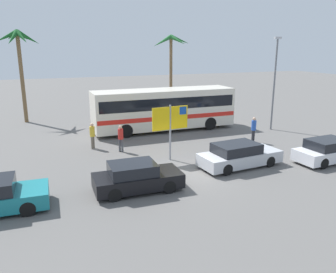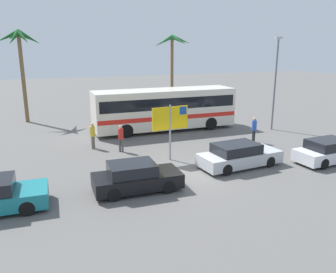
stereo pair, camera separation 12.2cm
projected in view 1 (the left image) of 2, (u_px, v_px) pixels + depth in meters
ground at (188, 174)px, 17.40m from camera, size 120.00×120.00×0.00m
bus_front_coach at (164, 107)px, 26.18m from camera, size 10.93×2.71×3.17m
ferry_sign at (171, 120)px, 19.06m from camera, size 2.20×0.28×3.20m
car_white at (329, 151)px, 19.15m from camera, size 4.35×1.92×1.32m
car_black at (136, 177)px, 15.25m from camera, size 3.98×1.82×1.32m
car_silver at (239, 155)px, 18.34m from camera, size 4.70×2.15×1.32m
pedestrian_crossing_lot at (121, 136)px, 20.85m from camera, size 0.32×0.32×1.68m
pedestrian_by_bus at (254, 128)px, 22.96m from camera, size 0.32×0.32×1.74m
pedestrian_near_sign at (92, 134)px, 21.48m from camera, size 0.32×0.32×1.68m
lamp_post_left_side at (274, 80)px, 25.84m from camera, size 0.56×0.20×7.05m
palm_tree_seaside at (171, 50)px, 35.45m from camera, size 3.98×3.77×7.55m
palm_tree_inland at (19, 48)px, 27.86m from camera, size 3.57×3.49×7.71m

